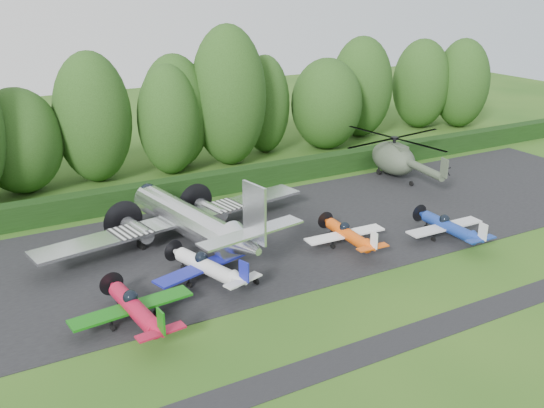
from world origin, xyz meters
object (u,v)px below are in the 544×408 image
transport_plane (188,220)px  light_plane_blue (449,227)px  light_plane_red (135,308)px  helicopter (394,156)px  light_plane_white (207,266)px  light_plane_orange (348,234)px  sign_board (476,139)px

transport_plane → light_plane_blue: 19.56m
light_plane_red → helicopter: (30.68, 14.73, 1.02)m
light_plane_white → light_plane_blue: (18.65, -2.45, -0.08)m
light_plane_orange → sign_board: 32.40m
transport_plane → light_plane_orange: size_ratio=3.31×
light_plane_blue → helicopter: helicopter is taller
light_plane_orange → light_plane_white: bearing=178.3°
light_plane_blue → sign_board: light_plane_blue is taller
light_plane_blue → transport_plane: bearing=153.0°
transport_plane → light_plane_red: 11.38m
light_plane_red → transport_plane: bearing=59.4°
light_plane_white → light_plane_red: bearing=-135.7°
light_plane_blue → helicopter: 15.66m
transport_plane → light_plane_blue: (17.52, -8.63, -0.92)m
light_plane_white → light_plane_blue: 18.82m
light_plane_red → sign_board: bearing=27.8°
light_plane_white → helicopter: size_ratio=0.51×
light_plane_red → light_plane_blue: 24.32m
light_plane_white → helicopter: 27.69m
light_plane_orange → sign_board: size_ratio=2.12×
sign_board → transport_plane: bearing=-168.9°
light_plane_orange → light_plane_blue: size_ratio=0.97×
light_plane_white → sign_board: (39.89, 15.16, 0.06)m
light_plane_blue → sign_board: (21.24, 17.61, 0.14)m
helicopter → sign_board: helicopter is taller
light_plane_red → light_plane_white: light_plane_red is taller
light_plane_orange → helicopter: helicopter is taller
helicopter → light_plane_white: bearing=-161.5°
light_plane_red → light_plane_orange: bearing=16.3°
transport_plane → light_plane_orange: bearing=-20.9°
light_plane_blue → helicopter: bearing=65.1°
light_plane_red → light_plane_white: size_ratio=1.01×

